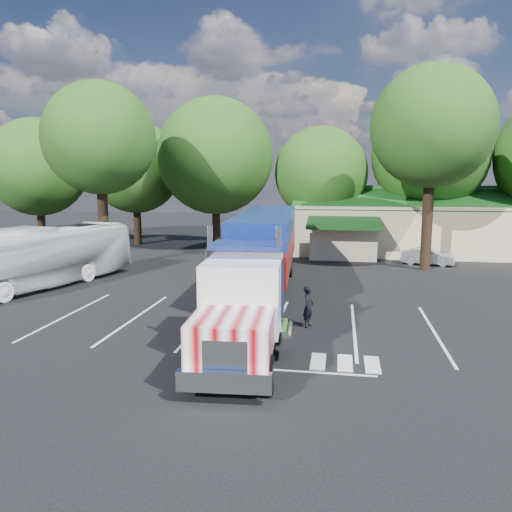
% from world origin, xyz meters
% --- Properties ---
extents(ground, '(120.00, 120.00, 0.00)m').
position_xyz_m(ground, '(0.00, 0.00, 0.00)').
color(ground, black).
rests_on(ground, ground).
extents(event_hall, '(24.20, 14.12, 5.55)m').
position_xyz_m(event_hall, '(13.74, 17.81, 2.21)').
color(event_hall, '#BEB48D').
rests_on(event_hall, ground).
extents(tree_row_a, '(9.00, 9.00, 11.68)m').
position_xyz_m(tree_row_a, '(-22.00, 16.50, 7.16)').
color(tree_row_a, black).
rests_on(tree_row_a, ground).
extents(tree_row_b, '(8.40, 8.40, 11.35)m').
position_xyz_m(tree_row_b, '(-13.00, 17.80, 7.13)').
color(tree_row_b, black).
rests_on(tree_row_b, ground).
extents(tree_row_c, '(10.00, 10.00, 13.05)m').
position_xyz_m(tree_row_c, '(-5.00, 16.20, 8.04)').
color(tree_row_c, black).
rests_on(tree_row_c, ground).
extents(tree_row_d, '(8.00, 8.00, 10.60)m').
position_xyz_m(tree_row_d, '(4.00, 17.50, 6.58)').
color(tree_row_d, black).
rests_on(tree_row_d, ground).
extents(tree_row_e, '(9.60, 9.60, 12.90)m').
position_xyz_m(tree_row_e, '(13.00, 18.00, 8.09)').
color(tree_row_e, black).
rests_on(tree_row_e, ground).
extents(tree_near_left, '(7.60, 7.60, 12.65)m').
position_xyz_m(tree_near_left, '(-10.50, 6.00, 8.81)').
color(tree_near_left, black).
rests_on(tree_near_left, ground).
extents(tree_near_right, '(8.00, 8.00, 13.50)m').
position_xyz_m(tree_near_right, '(11.50, 8.50, 9.46)').
color(tree_near_right, black).
rests_on(tree_near_right, ground).
extents(semi_truck, '(4.29, 21.74, 4.53)m').
position_xyz_m(semi_truck, '(1.94, -2.05, 2.56)').
color(semi_truck, black).
rests_on(semi_truck, ground).
extents(woman, '(0.56, 0.71, 1.73)m').
position_xyz_m(woman, '(4.50, -6.00, 0.87)').
color(woman, black).
rests_on(woman, ground).
extents(bicycle, '(1.27, 1.93, 0.96)m').
position_xyz_m(bicycle, '(1.80, 1.45, 0.48)').
color(bicycle, black).
rests_on(bicycle, ground).
extents(tour_bus, '(6.31, 12.81, 3.48)m').
position_xyz_m(tour_bus, '(-11.11, -0.93, 1.74)').
color(tour_bus, silver).
rests_on(tour_bus, ground).
extents(silver_sedan, '(3.89, 2.05, 1.22)m').
position_xyz_m(silver_sedan, '(12.00, 10.50, 0.61)').
color(silver_sedan, '#B0B2B8').
rests_on(silver_sedan, ground).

